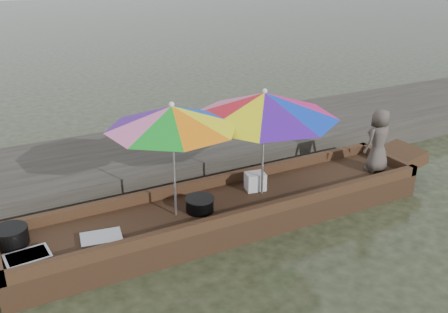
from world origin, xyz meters
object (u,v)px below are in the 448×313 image
tray_scallop (101,238)px  charcoal_grill (200,205)px  boat_hull (227,213)px  cooking_pot (11,236)px  tray_crayfish (28,259)px  supply_bag (255,181)px  umbrella_stern (263,143)px  vendor (378,140)px  umbrella_bow (174,161)px

tray_scallop → charcoal_grill: size_ratio=1.30×
boat_hull → cooking_pot: 2.82m
tray_crayfish → charcoal_grill: size_ratio=1.30×
supply_bag → umbrella_stern: size_ratio=0.14×
tray_crayfish → charcoal_grill: bearing=4.7°
supply_bag → tray_scallop: bearing=-172.0°
boat_hull → tray_crayfish: bearing=-175.0°
cooking_pot → charcoal_grill: size_ratio=1.09×
cooking_pot → vendor: 5.43m
tray_crayfish → charcoal_grill: 2.23m
tray_crayfish → umbrella_stern: (3.24, 0.24, 0.73)m
charcoal_grill → vendor: vendor is taller
supply_bag → umbrella_stern: umbrella_stern is taller
boat_hull → charcoal_grill: bearing=-173.3°
cooking_pot → charcoal_grill: (2.34, -0.31, -0.02)m
charcoal_grill → tray_scallop: bearing=-174.9°
vendor → boat_hull: bearing=-9.3°
tray_scallop → supply_bag: (2.38, 0.34, 0.10)m
tray_crayfish → supply_bag: (3.23, 0.40, 0.09)m
boat_hull → umbrella_bow: (-0.78, 0.00, 0.95)m
tray_scallop → cooking_pot: bearing=155.7°
tray_scallop → umbrella_bow: bearing=9.5°
tray_crayfish → umbrella_bow: (1.90, 0.24, 0.73)m
boat_hull → umbrella_bow: bearing=180.0°
cooking_pot → umbrella_stern: 3.43m
vendor → umbrella_bow: bearing=-8.6°
cooking_pot → vendor: vendor is taller
charcoal_grill → umbrella_stern: umbrella_stern is taller
boat_hull → tray_scallop: size_ratio=12.52×
tray_crayfish → umbrella_stern: size_ratio=0.24×
cooking_pot → vendor: (5.40, -0.40, 0.40)m
cooking_pot → supply_bag: bearing=-1.7°
tray_scallop → umbrella_bow: umbrella_bow is taller
supply_bag → umbrella_bow: umbrella_bow is taller
supply_bag → vendor: vendor is taller
boat_hull → cooking_pot: (-2.79, 0.26, 0.28)m
cooking_pot → umbrella_stern: (3.35, -0.26, 0.67)m
charcoal_grill → umbrella_bow: bearing=170.8°
supply_bag → vendor: (2.06, -0.30, 0.38)m
vendor → umbrella_stern: bearing=-10.1°
tray_scallop → supply_bag: 2.40m
boat_hull → cooking_pot: cooking_pot is taller
umbrella_stern → cooking_pot: bearing=175.6°
charcoal_grill → supply_bag: size_ratio=1.33×
charcoal_grill → umbrella_bow: umbrella_bow is taller
tray_scallop → umbrella_bow: 1.30m
charcoal_grill → supply_bag: supply_bag is taller
boat_hull → supply_bag: size_ratio=21.71×
boat_hull → umbrella_stern: bearing=0.0°
cooking_pot → tray_scallop: bearing=-24.3°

